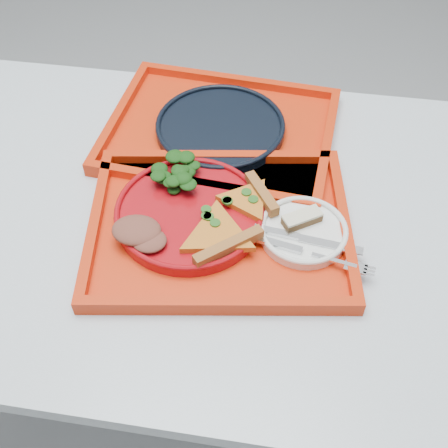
{
  "coord_description": "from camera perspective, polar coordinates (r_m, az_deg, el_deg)",
  "views": [
    {
      "loc": [
        0.26,
        -0.66,
        1.51
      ],
      "look_at": [
        0.16,
        -0.05,
        0.78
      ],
      "focal_mm": 45.0,
      "sensor_mm": 36.0,
      "label": 1
    }
  ],
  "objects": [
    {
      "name": "tray_main",
      "position": [
        0.98,
        -0.45,
        -0.37
      ],
      "size": [
        0.5,
        0.41,
        0.01
      ],
      "primitive_type": "cube",
      "rotation": [
        0.0,
        0.0,
        0.15
      ],
      "color": "red",
      "rests_on": "table"
    },
    {
      "name": "navy_plate",
      "position": [
        1.15,
        -0.37,
        9.7
      ],
      "size": [
        0.26,
        0.26,
        0.02
      ],
      "primitive_type": "cylinder",
      "color": "black",
      "rests_on": "tray_far"
    },
    {
      "name": "side_plate",
      "position": [
        0.97,
        8.03,
        -0.88
      ],
      "size": [
        0.15,
        0.15,
        0.01
      ],
      "primitive_type": "cylinder",
      "color": "white",
      "rests_on": "tray_main"
    },
    {
      "name": "pizza_slice_a",
      "position": [
        0.93,
        -0.68,
        -0.83
      ],
      "size": [
        0.19,
        0.19,
        0.02
      ],
      "primitive_type": null,
      "rotation": [
        0.0,
        0.0,
        2.27
      ],
      "color": "orange",
      "rests_on": "dinner_plate"
    },
    {
      "name": "tray_far",
      "position": [
        1.16,
        -0.37,
        9.17
      ],
      "size": [
        0.48,
        0.38,
        0.01
      ],
      "primitive_type": "cube",
      "rotation": [
        0.0,
        0.0,
        -0.08
      ],
      "color": "red",
      "rests_on": "table"
    },
    {
      "name": "ground",
      "position": [
        1.67,
        -5.35,
        -15.65
      ],
      "size": [
        10.0,
        10.0,
        0.0
      ],
      "primitive_type": "plane",
      "color": "#999CA1",
      "rests_on": "ground"
    },
    {
      "name": "knife",
      "position": [
        0.95,
        8.52,
        -1.52
      ],
      "size": [
        0.19,
        0.04,
        0.01
      ],
      "primitive_type": "cube",
      "rotation": [
        0.0,
        0.0,
        -0.12
      ],
      "color": "silver",
      "rests_on": "side_plate"
    },
    {
      "name": "dessert_bar",
      "position": [
        0.97,
        7.93,
        0.55
      ],
      "size": [
        0.07,
        0.06,
        0.02
      ],
      "rotation": [
        0.0,
        0.0,
        0.58
      ],
      "color": "#493118",
      "rests_on": "side_plate"
    },
    {
      "name": "dinner_plate",
      "position": [
        0.99,
        -3.52,
        1.01
      ],
      "size": [
        0.26,
        0.26,
        0.02
      ],
      "primitive_type": "cylinder",
      "color": "#9C0A10",
      "rests_on": "tray_main"
    },
    {
      "name": "table",
      "position": [
        1.1,
        -7.86,
        -0.6
      ],
      "size": [
        1.6,
        0.8,
        0.75
      ],
      "color": "#AEBBC4",
      "rests_on": "ground"
    },
    {
      "name": "salad_heap",
      "position": [
        1.02,
        -4.95,
        5.4
      ],
      "size": [
        0.08,
        0.07,
        0.04
      ],
      "primitive_type": "ellipsoid",
      "color": "black",
      "rests_on": "dinner_plate"
    },
    {
      "name": "pizza_slice_b",
      "position": [
        0.99,
        2.39,
        2.61
      ],
      "size": [
        0.15,
        0.14,
        0.02
      ],
      "primitive_type": null,
      "rotation": [
        0.0,
        0.0,
        3.73
      ],
      "color": "orange",
      "rests_on": "dinner_plate"
    },
    {
      "name": "meat_portion",
      "position": [
        0.94,
        -8.88,
        -0.64
      ],
      "size": [
        0.08,
        0.07,
        0.03
      ],
      "primitive_type": "ellipsoid",
      "color": "brown",
      "rests_on": "dinner_plate"
    },
    {
      "name": "fork",
      "position": [
        0.93,
        8.82,
        -2.98
      ],
      "size": [
        0.19,
        0.06,
        0.01
      ],
      "primitive_type": "cube",
      "rotation": [
        0.0,
        0.0,
        -0.2
      ],
      "color": "silver",
      "rests_on": "side_plate"
    }
  ]
}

